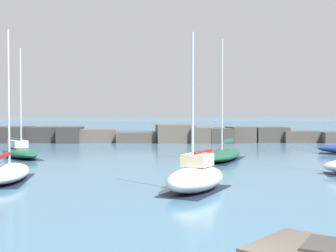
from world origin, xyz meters
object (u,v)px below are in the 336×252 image
sailboat_moored_5 (224,155)px  sailboat_moored_3 (19,151)px  sailboat_moored_1 (196,177)px  sailboat_moored_0 (8,172)px

sailboat_moored_5 → sailboat_moored_3: bearing=173.4°
sailboat_moored_1 → sailboat_moored_3: 22.68m
sailboat_moored_3 → sailboat_moored_5: (18.00, -2.09, -0.06)m
sailboat_moored_1 → sailboat_moored_5: sailboat_moored_5 is taller
sailboat_moored_3 → sailboat_moored_5: bearing=-6.6°
sailboat_moored_3 → sailboat_moored_5: sailboat_moored_5 is taller
sailboat_moored_1 → sailboat_moored_3: size_ratio=0.85×
sailboat_moored_1 → sailboat_moored_5: size_ratio=0.81×
sailboat_moored_0 → sailboat_moored_3: bearing=105.8°
sailboat_moored_0 → sailboat_moored_3: size_ratio=0.94×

